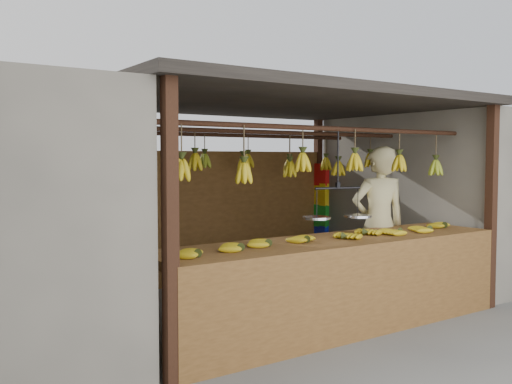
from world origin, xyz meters
TOP-DOWN VIEW (x-y plane):
  - ground at (0.00, 0.00)m, footprint 80.00×80.00m
  - stall at (0.00, 0.33)m, footprint 4.30×3.30m
  - neighbor_right at (3.60, 0.00)m, footprint 3.00×3.00m
  - counter at (-0.01, -1.24)m, footprint 3.91×0.89m
  - hanging_bananas at (-0.01, -0.01)m, footprint 3.60×2.24m
  - balance_scale at (0.12, -1.00)m, footprint 0.74×0.39m
  - vendor at (1.14, -0.60)m, footprint 0.78×0.64m
  - bag_bundles at (1.94, 1.35)m, footprint 0.08×0.26m

SIDE VIEW (x-z plane):
  - ground at x=0.00m, z-range 0.00..0.00m
  - counter at x=-0.01m, z-range 0.24..1.20m
  - vendor at x=1.14m, z-range 0.00..1.84m
  - bag_bundles at x=1.94m, z-range 0.33..1.63m
  - neighbor_right at x=3.60m, z-range 0.00..2.30m
  - balance_scale at x=0.12m, z-range 0.69..1.61m
  - hanging_bananas at x=-0.01m, z-range 1.44..1.82m
  - stall at x=0.00m, z-range 0.77..3.17m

